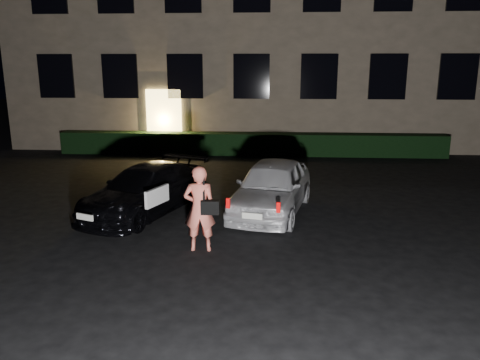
{
  "coord_description": "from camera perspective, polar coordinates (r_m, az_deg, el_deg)",
  "views": [
    {
      "loc": [
        0.79,
        -7.61,
        3.44
      ],
      "look_at": [
        0.15,
        2.0,
        1.07
      ],
      "focal_mm": 35.0,
      "sensor_mm": 36.0,
      "label": 1
    }
  ],
  "objects": [
    {
      "name": "hatch",
      "position": [
        11.11,
        3.91,
        -0.83
      ],
      "size": [
        2.26,
        3.94,
        1.26
      ],
      "rotation": [
        0.0,
        0.0,
        -0.22
      ],
      "color": "silver",
      "rests_on": "ground"
    },
    {
      "name": "ground",
      "position": [
        8.39,
        -1.96,
        -10.38
      ],
      "size": [
        80.0,
        80.0,
        0.0
      ],
      "primitive_type": "plane",
      "color": "black",
      "rests_on": "ground"
    },
    {
      "name": "sedan",
      "position": [
        11.29,
        -11.48,
        -1.2
      ],
      "size": [
        2.87,
        4.17,
        1.12
      ],
      "rotation": [
        0.0,
        0.0,
        -0.37
      ],
      "color": "black",
      "rests_on": "ground"
    },
    {
      "name": "hedge",
      "position": [
        18.37,
        1.3,
        4.41
      ],
      "size": [
        15.0,
        0.7,
        0.85
      ],
      "primitive_type": "cube",
      "color": "black",
      "rests_on": "ground"
    },
    {
      "name": "man",
      "position": [
        8.8,
        -4.91,
        -3.48
      ],
      "size": [
        0.7,
        0.43,
        1.65
      ],
      "rotation": [
        0.0,
        0.0,
        3.21
      ],
      "color": "#D96756",
      "rests_on": "ground"
    },
    {
      "name": "building",
      "position": [
        22.75,
        1.92,
        20.31
      ],
      "size": [
        20.0,
        8.11,
        12.0
      ],
      "color": "brown",
      "rests_on": "ground"
    }
  ]
}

